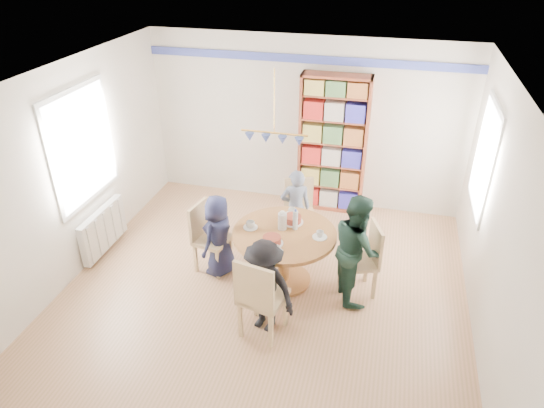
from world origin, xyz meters
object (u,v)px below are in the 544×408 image
(chair_right, at_px, (365,256))
(chair_far, at_px, (299,208))
(person_left, at_px, (219,236))
(bookshelf, at_px, (333,146))
(person_near, at_px, (264,287))
(chair_left, at_px, (207,234))
(person_right, at_px, (356,248))
(radiator, at_px, (103,229))
(chair_near, at_px, (259,296))
(dining_table, at_px, (284,245))
(person_far, at_px, (295,208))

(chair_right, height_order, chair_far, chair_right)
(person_left, relative_size, bookshelf, 0.52)
(person_near, height_order, bookshelf, bookshelf)
(chair_left, xyz_separation_m, person_right, (1.95, -0.10, 0.18))
(radiator, relative_size, chair_near, 0.95)
(person_left, height_order, person_right, person_right)
(person_left, bearing_deg, dining_table, 105.36)
(person_right, bearing_deg, chair_far, 19.60)
(dining_table, distance_m, person_far, 0.88)
(chair_near, height_order, person_right, person_right)
(chair_far, bearing_deg, chair_left, -136.80)
(chair_near, distance_m, person_far, 1.91)
(dining_table, distance_m, person_near, 0.88)
(chair_right, xyz_separation_m, person_right, (-0.11, -0.11, 0.18))
(chair_far, height_order, person_far, person_far)
(dining_table, relative_size, chair_left, 1.36)
(chair_right, bearing_deg, person_right, -136.86)
(person_far, height_order, person_near, person_far)
(chair_far, distance_m, person_right, 1.42)
(radiator, xyz_separation_m, person_left, (1.74, -0.06, 0.22))
(dining_table, xyz_separation_m, person_right, (0.90, -0.05, 0.15))
(chair_left, distance_m, chair_far, 1.43)
(radiator, xyz_separation_m, person_far, (2.57, 0.84, 0.24))
(person_far, bearing_deg, dining_table, 72.93)
(radiator, bearing_deg, chair_near, -22.53)
(chair_far, xyz_separation_m, person_near, (-0.01, -1.91, 0.07))
(chair_right, bearing_deg, person_left, -177.69)
(person_near, relative_size, bookshelf, 0.53)
(chair_near, bearing_deg, person_left, 129.48)
(person_right, xyz_separation_m, person_near, (-0.92, -0.83, -0.12))
(chair_left, distance_m, bookshelf, 2.50)
(dining_table, bearing_deg, chair_left, 177.28)
(chair_far, xyz_separation_m, chair_near, (-0.02, -2.06, 0.06))
(chair_left, distance_m, person_left, 0.21)
(radiator, xyz_separation_m, dining_table, (2.61, -0.04, 0.21))
(radiator, height_order, chair_far, chair_far)
(radiator, xyz_separation_m, bookshelf, (2.89, 2.04, 0.73))
(dining_table, relative_size, person_far, 1.10)
(person_far, bearing_deg, radiator, -1.93)
(radiator, bearing_deg, bookshelf, 35.20)
(person_left, bearing_deg, person_right, 103.28)
(bookshelf, bearing_deg, person_far, -105.25)
(bookshelf, bearing_deg, chair_near, -95.83)
(dining_table, relative_size, person_near, 1.11)
(chair_far, relative_size, chair_near, 0.90)
(person_near, bearing_deg, bookshelf, 101.47)
(bookshelf, bearing_deg, dining_table, -97.68)
(dining_table, relative_size, bookshelf, 0.59)
(chair_far, distance_m, person_near, 1.91)
(chair_right, relative_size, person_right, 0.68)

